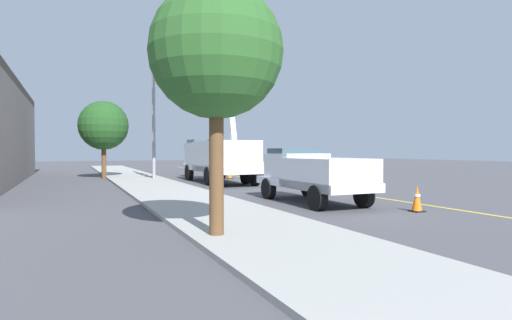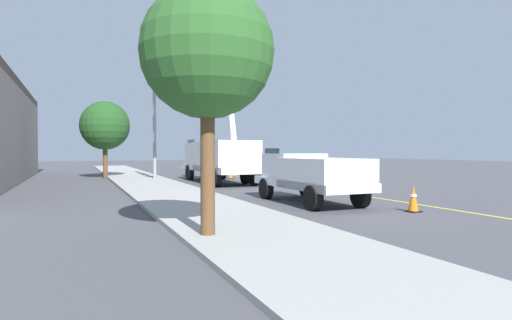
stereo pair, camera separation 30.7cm
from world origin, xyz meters
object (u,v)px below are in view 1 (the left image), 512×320
at_px(passing_minivan, 257,163).
at_px(traffic_signal_mast, 161,83).
at_px(service_pickup_truck, 313,173).
at_px(traffic_cone_mid_front, 230,173).
at_px(utility_bucket_truck, 218,156).
at_px(traffic_cone_leading, 417,199).

bearing_deg(passing_minivan, traffic_signal_mast, 120.92).
distance_m(service_pickup_truck, passing_minivan, 18.93).
bearing_deg(traffic_cone_mid_front, utility_bucket_truck, 148.79).
distance_m(passing_minivan, traffic_signal_mast, 11.67).
bearing_deg(traffic_cone_mid_front, traffic_cone_leading, 179.27).
height_order(passing_minivan, traffic_cone_mid_front, passing_minivan).
height_order(traffic_cone_leading, traffic_signal_mast, traffic_signal_mast).
xyz_separation_m(traffic_cone_leading, traffic_cone_mid_front, (17.52, -0.22, -0.06)).
relative_size(passing_minivan, traffic_signal_mast, 0.55).
relative_size(traffic_cone_mid_front, traffic_signal_mast, 0.09).
distance_m(traffic_cone_mid_front, traffic_signal_mast, 7.87).
xyz_separation_m(utility_bucket_truck, traffic_signal_mast, (1.64, 3.17, 4.50)).
height_order(passing_minivan, traffic_signal_mast, traffic_signal_mast).
bearing_deg(service_pickup_truck, traffic_cone_leading, -150.95).
height_order(passing_minivan, traffic_cone_leading, passing_minivan).
relative_size(utility_bucket_truck, traffic_signal_mast, 0.94).
bearing_deg(traffic_cone_mid_front, service_pickup_truck, 171.70).
bearing_deg(passing_minivan, traffic_cone_leading, 169.14).
height_order(utility_bucket_truck, service_pickup_truck, utility_bucket_truck).
bearing_deg(passing_minivan, service_pickup_truck, 161.74).
bearing_deg(traffic_cone_leading, traffic_signal_mast, 17.15).
bearing_deg(traffic_signal_mast, service_pickup_truck, -166.33).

